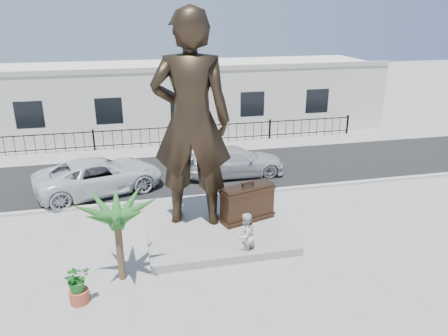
{
  "coord_description": "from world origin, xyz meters",
  "views": [
    {
      "loc": [
        -3.47,
        -13.24,
        8.06
      ],
      "look_at": [
        0.0,
        2.0,
        2.3
      ],
      "focal_mm": 35.0,
      "sensor_mm": 36.0,
      "label": 1
    }
  ],
  "objects_px": {
    "statue": "(191,121)",
    "tourist": "(246,235)",
    "suitcase": "(247,203)",
    "car_white": "(100,176)"
  },
  "relations": [
    {
      "from": "suitcase",
      "to": "tourist",
      "type": "bearing_deg",
      "value": -124.53
    },
    {
      "from": "statue",
      "to": "tourist",
      "type": "bearing_deg",
      "value": 132.96
    },
    {
      "from": "statue",
      "to": "car_white",
      "type": "xyz_separation_m",
      "value": [
        -3.67,
        4.35,
        -3.43
      ]
    },
    {
      "from": "statue",
      "to": "car_white",
      "type": "bearing_deg",
      "value": -35.29
    },
    {
      "from": "tourist",
      "to": "statue",
      "type": "bearing_deg",
      "value": -94.46
    },
    {
      "from": "suitcase",
      "to": "tourist",
      "type": "height_order",
      "value": "suitcase"
    },
    {
      "from": "statue",
      "to": "tourist",
      "type": "distance_m",
      "value": 4.48
    },
    {
      "from": "statue",
      "to": "tourist",
      "type": "relative_size",
      "value": 4.84
    },
    {
      "from": "suitcase",
      "to": "car_white",
      "type": "bearing_deg",
      "value": 122.37
    },
    {
      "from": "suitcase",
      "to": "car_white",
      "type": "distance_m",
      "value": 7.46
    }
  ]
}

